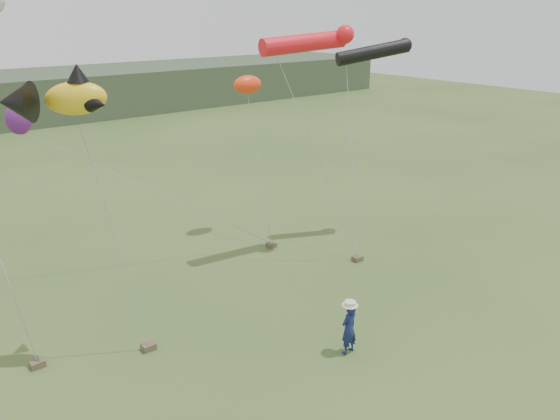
% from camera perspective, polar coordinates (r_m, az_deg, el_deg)
% --- Properties ---
extents(ground, '(120.00, 120.00, 0.00)m').
position_cam_1_polar(ground, '(15.74, 3.62, -16.51)').
color(ground, '#385123').
rests_on(ground, ground).
extents(festival_attendant, '(0.61, 0.43, 1.59)m').
position_cam_1_polar(festival_attendant, '(16.14, 7.20, -12.20)').
color(festival_attendant, '#151E50').
rests_on(festival_attendant, ground).
extents(sandbag_anchors, '(14.32, 5.40, 0.20)m').
position_cam_1_polar(sandbag_anchors, '(18.18, -9.35, -10.89)').
color(sandbag_anchors, brown).
rests_on(sandbag_anchors, ground).
extents(fish_kite, '(2.73, 1.79, 1.31)m').
position_cam_1_polar(fish_kite, '(14.40, -22.53, 10.73)').
color(fish_kite, yellow).
rests_on(fish_kite, ground).
extents(tube_kites, '(6.98, 1.83, 1.62)m').
position_cam_1_polar(tube_kites, '(21.71, 6.33, 16.71)').
color(tube_kites, black).
rests_on(tube_kites, ground).
extents(misc_kites, '(9.92, 1.47, 1.42)m').
position_cam_1_polar(misc_kites, '(21.69, -11.86, 11.49)').
color(misc_kites, '#F93B11').
rests_on(misc_kites, ground).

